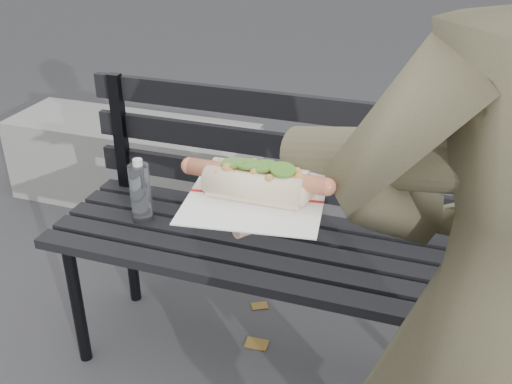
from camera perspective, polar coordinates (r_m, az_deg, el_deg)
park_bench at (r=1.79m, az=4.06°, el=-2.90°), size 1.50×0.44×0.88m
concrete_block at (r=2.99m, az=-11.52°, el=2.82°), size 1.20×0.40×0.40m
person at (r=1.02m, az=22.94°, el=-12.21°), size 0.69×0.56×1.64m
held_hotdog at (r=0.85m, az=13.49°, el=2.04°), size 0.62×0.31×0.20m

